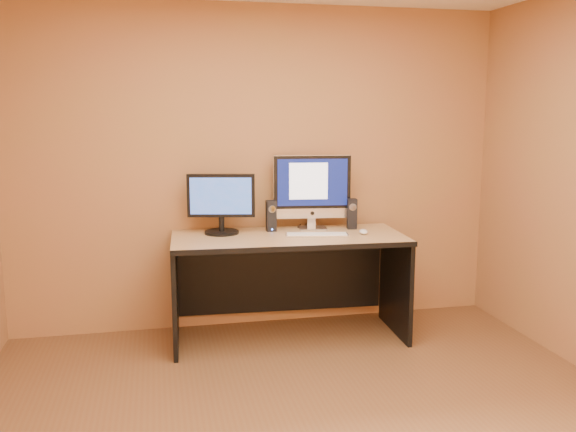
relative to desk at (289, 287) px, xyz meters
The scene contains 10 objects.
walls 1.81m from the desk, 95.52° to the right, with size 4.00×4.00×2.60m, color #A06240, non-canonical shape.
desk is the anchor object (origin of this frame).
imac 0.79m from the desk, 43.95° to the left, with size 0.63×0.23×0.61m, color #B2B3B7, non-canonical shape.
second_monitor 0.83m from the desk, 158.61° to the left, with size 0.53×0.27×0.47m, color black, non-canonical shape.
speaker_left 0.58m from the desk, 114.23° to the left, with size 0.08×0.08×0.24m, color black, non-canonical shape.
speaker_right 0.79m from the desk, 16.99° to the left, with size 0.08×0.08×0.24m, color black, non-canonical shape.
keyboard 0.47m from the desk, 15.20° to the right, with size 0.48×0.13×0.02m, color silver.
mouse 0.72m from the desk, ahead, with size 0.06×0.11×0.04m, color white.
cable_a 0.61m from the desk, 48.12° to the left, with size 0.01×0.01×0.24m, color black.
cable_b 0.59m from the desk, 65.00° to the left, with size 0.01×0.01×0.20m, color black.
Camera 1 is at (-0.83, -2.89, 1.75)m, focal length 38.00 mm.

